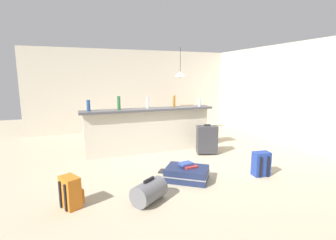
{
  "coord_description": "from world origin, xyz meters",
  "views": [
    {
      "loc": [
        -1.99,
        -4.86,
        1.72
      ],
      "look_at": [
        0.06,
        0.5,
        0.71
      ],
      "focal_mm": 27.16,
      "sensor_mm": 36.0,
      "label": 1
    }
  ],
  "objects_px": {
    "bottle_green": "(119,103)",
    "pendant_lamp": "(180,74)",
    "backpack_blue": "(261,164)",
    "book_stack": "(188,165)",
    "dining_chair_near_partition": "(188,120)",
    "duffel_bag_grey": "(149,192)",
    "backpack_orange": "(71,192)",
    "bottle_white": "(148,103)",
    "suitcase_flat_navy": "(187,174)",
    "dining_table": "(180,113)",
    "bottle_blue": "(88,105)",
    "suitcase_upright_charcoal": "(207,139)",
    "bottle_amber": "(174,101)",
    "bottle_clear": "(199,102)"
  },
  "relations": [
    {
      "from": "bottle_green",
      "to": "pendant_lamp",
      "type": "distance_m",
      "value": 2.55
    },
    {
      "from": "backpack_blue",
      "to": "book_stack",
      "type": "distance_m",
      "value": 1.3
    },
    {
      "from": "dining_chair_near_partition",
      "to": "duffel_bag_grey",
      "type": "xyz_separation_m",
      "value": [
        -2.03,
        -3.03,
        -0.36
      ]
    },
    {
      "from": "backpack_orange",
      "to": "backpack_blue",
      "type": "xyz_separation_m",
      "value": [
        3.09,
        -0.01,
        0.0
      ]
    },
    {
      "from": "bottle_white",
      "to": "pendant_lamp",
      "type": "xyz_separation_m",
      "value": [
        1.39,
        1.41,
        0.63
      ]
    },
    {
      "from": "suitcase_flat_navy",
      "to": "pendant_lamp",
      "type": "bearing_deg",
      "value": 68.48
    },
    {
      "from": "backpack_orange",
      "to": "dining_table",
      "type": "bearing_deg",
      "value": 47.86
    },
    {
      "from": "dining_chair_near_partition",
      "to": "duffel_bag_grey",
      "type": "relative_size",
      "value": 1.65
    },
    {
      "from": "bottle_blue",
      "to": "suitcase_upright_charcoal",
      "type": "xyz_separation_m",
      "value": [
        2.42,
        -0.62,
        -0.79
      ]
    },
    {
      "from": "bottle_white",
      "to": "suitcase_flat_navy",
      "type": "bearing_deg",
      "value": -85.08
    },
    {
      "from": "suitcase_upright_charcoal",
      "to": "book_stack",
      "type": "relative_size",
      "value": 2.36
    },
    {
      "from": "book_stack",
      "to": "bottle_amber",
      "type": "bearing_deg",
      "value": 75.21
    },
    {
      "from": "pendant_lamp",
      "to": "book_stack",
      "type": "distance_m",
      "value": 3.68
    },
    {
      "from": "bottle_green",
      "to": "suitcase_flat_navy",
      "type": "relative_size",
      "value": 0.33
    },
    {
      "from": "suitcase_flat_navy",
      "to": "dining_table",
      "type": "bearing_deg",
      "value": 68.33
    },
    {
      "from": "dining_table",
      "to": "pendant_lamp",
      "type": "height_order",
      "value": "pendant_lamp"
    },
    {
      "from": "dining_table",
      "to": "backpack_orange",
      "type": "distance_m",
      "value": 4.53
    },
    {
      "from": "bottle_clear",
      "to": "book_stack",
      "type": "xyz_separation_m",
      "value": [
        -1.06,
        -1.62,
        -0.85
      ]
    },
    {
      "from": "bottle_green",
      "to": "suitcase_flat_navy",
      "type": "distance_m",
      "value": 2.16
    },
    {
      "from": "bottle_amber",
      "to": "book_stack",
      "type": "xyz_separation_m",
      "value": [
        -0.45,
        -1.71,
        -0.88
      ]
    },
    {
      "from": "pendant_lamp",
      "to": "bottle_blue",
      "type": "bearing_deg",
      "value": -152.34
    },
    {
      "from": "bottle_white",
      "to": "duffel_bag_grey",
      "type": "xyz_separation_m",
      "value": [
        -0.65,
        -2.24,
        -0.98
      ]
    },
    {
      "from": "suitcase_flat_navy",
      "to": "suitcase_upright_charcoal",
      "type": "height_order",
      "value": "suitcase_upright_charcoal"
    },
    {
      "from": "bottle_clear",
      "to": "book_stack",
      "type": "bearing_deg",
      "value": -123.15
    },
    {
      "from": "bottle_amber",
      "to": "bottle_clear",
      "type": "relative_size",
      "value": 1.31
    },
    {
      "from": "dining_table",
      "to": "backpack_blue",
      "type": "bearing_deg",
      "value": -88.93
    },
    {
      "from": "bottle_clear",
      "to": "dining_table",
      "type": "relative_size",
      "value": 0.18
    },
    {
      "from": "bottle_green",
      "to": "book_stack",
      "type": "xyz_separation_m",
      "value": [
        0.81,
        -1.7,
        -0.89
      ]
    },
    {
      "from": "duffel_bag_grey",
      "to": "backpack_blue",
      "type": "relative_size",
      "value": 1.35
    },
    {
      "from": "pendant_lamp",
      "to": "duffel_bag_grey",
      "type": "xyz_separation_m",
      "value": [
        -2.04,
        -3.64,
        -1.61
      ]
    },
    {
      "from": "bottle_white",
      "to": "book_stack",
      "type": "bearing_deg",
      "value": -84.27
    },
    {
      "from": "dining_chair_near_partition",
      "to": "suitcase_flat_navy",
      "type": "xyz_separation_m",
      "value": [
        -1.23,
        -2.54,
        -0.41
      ]
    },
    {
      "from": "pendant_lamp",
      "to": "backpack_blue",
      "type": "relative_size",
      "value": 2.04
    },
    {
      "from": "bottle_blue",
      "to": "bottle_white",
      "type": "xyz_separation_m",
      "value": [
        1.25,
        -0.02,
        0.01
      ]
    },
    {
      "from": "backpack_blue",
      "to": "book_stack",
      "type": "relative_size",
      "value": 1.48
    },
    {
      "from": "dining_chair_near_partition",
      "to": "suitcase_upright_charcoal",
      "type": "bearing_deg",
      "value": -98.6
    },
    {
      "from": "pendant_lamp",
      "to": "backpack_orange",
      "type": "relative_size",
      "value": 2.04
    },
    {
      "from": "dining_table",
      "to": "book_stack",
      "type": "distance_m",
      "value": 3.32
    },
    {
      "from": "bottle_blue",
      "to": "pendant_lamp",
      "type": "relative_size",
      "value": 0.26
    },
    {
      "from": "dining_chair_near_partition",
      "to": "bottle_white",
      "type": "bearing_deg",
      "value": -150.01
    },
    {
      "from": "bottle_blue",
      "to": "suitcase_flat_navy",
      "type": "relative_size",
      "value": 0.26
    },
    {
      "from": "bottle_clear",
      "to": "bottle_green",
      "type": "bearing_deg",
      "value": 177.34
    },
    {
      "from": "bottle_blue",
      "to": "suitcase_flat_navy",
      "type": "height_order",
      "value": "bottle_blue"
    },
    {
      "from": "pendant_lamp",
      "to": "backpack_blue",
      "type": "bearing_deg",
      "value": -89.17
    },
    {
      "from": "duffel_bag_grey",
      "to": "dining_table",
      "type": "bearing_deg",
      "value": 60.49
    },
    {
      "from": "bottle_clear",
      "to": "suitcase_upright_charcoal",
      "type": "distance_m",
      "value": 0.92
    },
    {
      "from": "dining_table",
      "to": "dining_chair_near_partition",
      "type": "bearing_deg",
      "value": -89.63
    },
    {
      "from": "duffel_bag_grey",
      "to": "backpack_blue",
      "type": "height_order",
      "value": "backpack_blue"
    },
    {
      "from": "bottle_clear",
      "to": "bottle_white",
      "type": "bearing_deg",
      "value": 175.25
    },
    {
      "from": "bottle_green",
      "to": "book_stack",
      "type": "relative_size",
      "value": 1.01
    }
  ]
}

